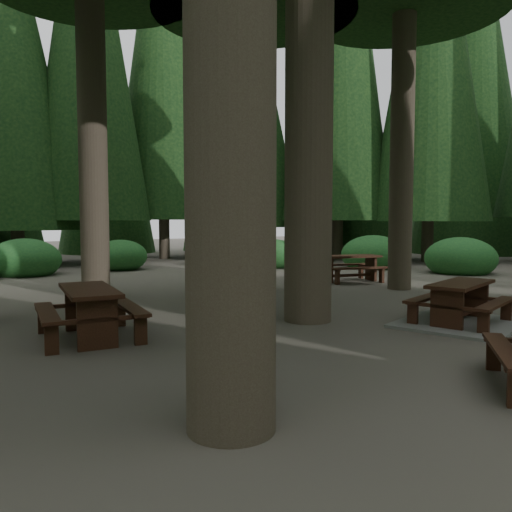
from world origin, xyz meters
TOP-DOWN VIEW (x-y plane):
  - ground at (0.00, 0.00)m, footprint 80.00×80.00m
  - picnic_table_a at (2.72, -1.57)m, footprint 2.55×2.29m
  - picnic_table_b at (-2.81, 1.01)m, footprint 1.66×1.96m
  - picnic_table_d at (5.63, 3.93)m, footprint 2.11×1.88m
  - shrub_ring at (0.70, 0.75)m, footprint 23.86×24.64m

SIDE VIEW (x-z plane):
  - ground at x=0.00m, z-range 0.00..0.00m
  - picnic_table_a at x=2.72m, z-range -0.12..0.61m
  - shrub_ring at x=0.70m, z-range -0.35..1.15m
  - picnic_table_d at x=5.63m, z-range 0.13..0.89m
  - picnic_table_b at x=-2.81m, z-range 0.13..0.90m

